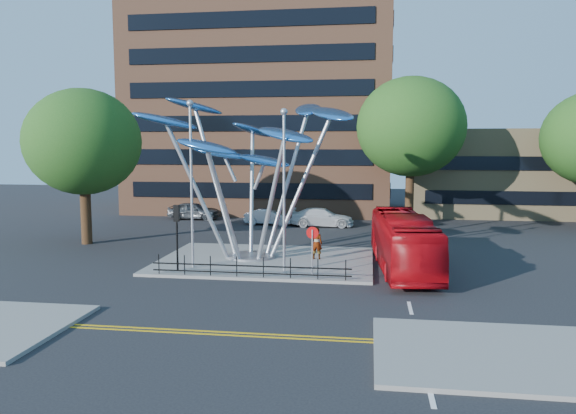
% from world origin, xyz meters
% --- Properties ---
extents(ground, '(120.00, 120.00, 0.00)m').
position_xyz_m(ground, '(0.00, 0.00, 0.00)').
color(ground, black).
rests_on(ground, ground).
extents(traffic_island, '(12.00, 9.00, 0.15)m').
position_xyz_m(traffic_island, '(-1.00, 6.00, 0.07)').
color(traffic_island, slate).
rests_on(traffic_island, ground).
extents(pavement_right, '(12.00, 6.00, 0.15)m').
position_xyz_m(pavement_right, '(11.00, -7.00, 0.07)').
color(pavement_right, slate).
rests_on(pavement_right, ground).
extents(double_yellow_near, '(40.00, 0.12, 0.01)m').
position_xyz_m(double_yellow_near, '(0.00, -6.00, 0.01)').
color(double_yellow_near, gold).
rests_on(double_yellow_near, ground).
extents(double_yellow_far, '(40.00, 0.12, 0.01)m').
position_xyz_m(double_yellow_far, '(0.00, -6.30, 0.01)').
color(double_yellow_far, gold).
rests_on(double_yellow_far, ground).
extents(brick_tower, '(25.00, 15.00, 30.00)m').
position_xyz_m(brick_tower, '(-6.00, 32.00, 15.00)').
color(brick_tower, brown).
rests_on(brick_tower, ground).
extents(low_building_near, '(15.00, 8.00, 8.00)m').
position_xyz_m(low_building_near, '(16.00, 30.00, 4.00)').
color(low_building_near, tan).
rests_on(low_building_near, ground).
extents(tree_right, '(8.80, 8.80, 12.11)m').
position_xyz_m(tree_right, '(8.00, 22.00, 8.04)').
color(tree_right, black).
rests_on(tree_right, ground).
extents(tree_left, '(7.60, 7.60, 10.32)m').
position_xyz_m(tree_left, '(-14.00, 10.00, 6.79)').
color(tree_left, black).
rests_on(tree_left, ground).
extents(leaf_sculpture, '(12.72, 9.54, 9.51)m').
position_xyz_m(leaf_sculpture, '(-2.07, 6.68, 6.87)').
color(leaf_sculpture, '#9EA0A5').
rests_on(leaf_sculpture, traffic_island).
extents(street_lamp_left, '(0.36, 0.36, 8.80)m').
position_xyz_m(street_lamp_left, '(-4.50, 3.50, 5.36)').
color(street_lamp_left, '#9EA0A5').
rests_on(street_lamp_left, traffic_island).
extents(street_lamp_right, '(0.36, 0.36, 8.30)m').
position_xyz_m(street_lamp_right, '(0.50, 3.00, 5.09)').
color(street_lamp_right, '#9EA0A5').
rests_on(street_lamp_right, traffic_island).
extents(traffic_light_island, '(0.28, 0.18, 3.42)m').
position_xyz_m(traffic_light_island, '(-5.00, 2.50, 2.61)').
color(traffic_light_island, black).
rests_on(traffic_light_island, traffic_island).
extents(no_entry_sign_island, '(0.60, 0.10, 2.45)m').
position_xyz_m(no_entry_sign_island, '(2.00, 2.52, 1.82)').
color(no_entry_sign_island, '#9EA0A5').
rests_on(no_entry_sign_island, traffic_island).
extents(pedestrian_railing_front, '(10.00, 0.06, 1.00)m').
position_xyz_m(pedestrian_railing_front, '(-1.00, 1.70, 0.55)').
color(pedestrian_railing_front, black).
rests_on(pedestrian_railing_front, traffic_island).
extents(red_bus, '(3.35, 10.85, 2.98)m').
position_xyz_m(red_bus, '(6.60, 5.18, 1.49)').
color(red_bus, '#A0070D').
rests_on(red_bus, ground).
extents(pedestrian, '(0.69, 0.48, 1.82)m').
position_xyz_m(pedestrian, '(1.82, 6.50, 1.06)').
color(pedestrian, gray).
rests_on(pedestrian, traffic_island).
extents(parked_car_left, '(4.61, 2.03, 1.54)m').
position_xyz_m(parked_car_left, '(-10.68, 22.78, 0.77)').
color(parked_car_left, '#46494E').
rests_on(parked_car_left, ground).
extents(parked_car_mid, '(3.93, 1.39, 1.29)m').
position_xyz_m(parked_car_mid, '(-3.52, 20.49, 0.65)').
color(parked_car_mid, '#B2B5BB').
rests_on(parked_car_mid, ground).
extents(parked_car_right, '(5.18, 2.25, 1.48)m').
position_xyz_m(parked_car_right, '(0.98, 20.19, 0.74)').
color(parked_car_right, silver).
rests_on(parked_car_right, ground).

